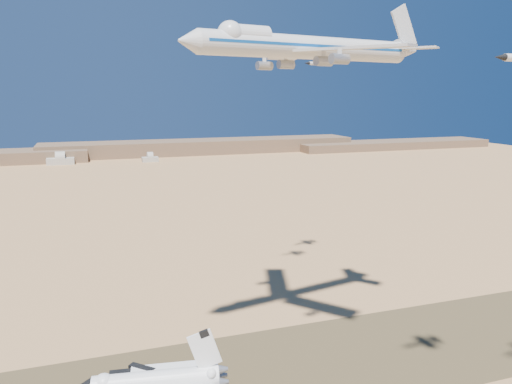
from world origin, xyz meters
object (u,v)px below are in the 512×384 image
object	(u,v)px
chase_jet_e	(320,64)
chase_jet_d	(306,46)
shuttle	(155,384)
carrier_747	(303,47)

from	to	relation	value
chase_jet_e	chase_jet_d	bearing A→B (deg)	-143.39
shuttle	carrier_747	world-z (taller)	carrier_747
shuttle	chase_jet_d	bearing A→B (deg)	47.65
shuttle	chase_jet_d	world-z (taller)	chase_jet_d
carrier_747	chase_jet_d	world-z (taller)	carrier_747
carrier_747	chase_jet_e	bearing A→B (deg)	49.18
carrier_747	chase_jet_e	world-z (taller)	carrier_747
shuttle	chase_jet_d	distance (m)	124.34
chase_jet_e	carrier_747	bearing A→B (deg)	-134.06
shuttle	chase_jet_e	distance (m)	137.17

